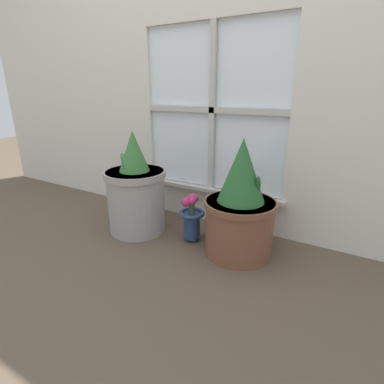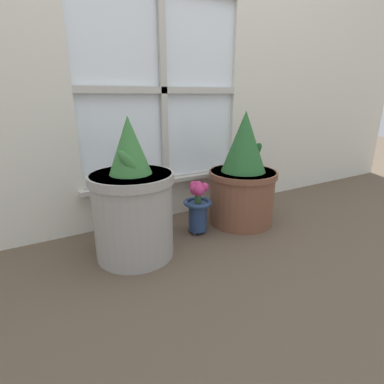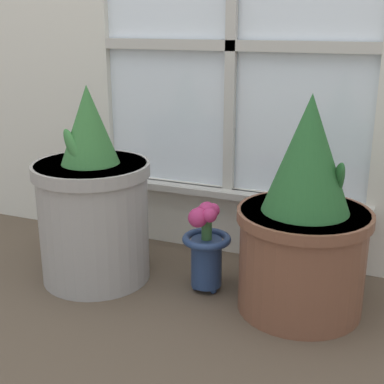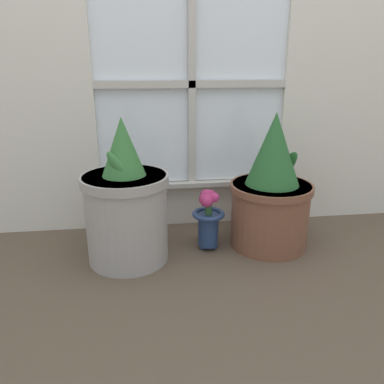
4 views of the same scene
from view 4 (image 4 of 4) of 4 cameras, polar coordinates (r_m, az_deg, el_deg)
ground_plane at (r=1.65m, az=2.38°, el=-11.99°), size 10.00×10.00×0.00m
potted_plant_left at (r=1.66m, az=-10.00°, el=-2.03°), size 0.38×0.38×0.64m
potted_plant_right at (r=1.81m, az=11.96°, el=-0.17°), size 0.39×0.39×0.65m
flower_vase at (r=1.77m, az=2.47°, el=-3.78°), size 0.15×0.15×0.29m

